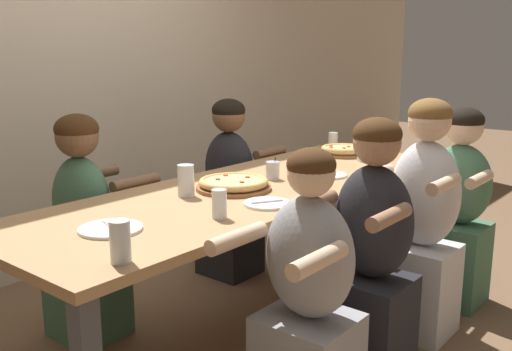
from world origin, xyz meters
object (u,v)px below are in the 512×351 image
at_px(diner_near_midleft, 308,310).
at_px(diner_far_midleft, 84,235).
at_px(empty_plate_c, 267,203).
at_px(cocktail_glass_blue, 273,171).
at_px(pizza_board_main, 343,150).
at_px(empty_plate_b, 326,175).
at_px(diner_near_midright, 423,227).
at_px(drinking_glass_e, 372,169).
at_px(pizza_board_second, 234,184).
at_px(diner_near_right, 457,214).
at_px(empty_plate_a, 110,229).
at_px(drinking_glass_d, 219,206).
at_px(drinking_glass_b, 363,153).
at_px(drinking_glass_f, 186,183).
at_px(drinking_glass_a, 333,142).
at_px(drinking_glass_c, 120,244).
at_px(diner_far_midright, 230,194).
at_px(diner_near_center, 371,262).

bearing_deg(diner_near_midleft, diner_far_midleft, 3.30).
distance_m(empty_plate_c, cocktail_glass_blue, 0.51).
bearing_deg(pizza_board_main, cocktail_glass_blue, -174.69).
distance_m(empty_plate_b, diner_near_midright, 0.57).
bearing_deg(pizza_board_main, drinking_glass_e, -136.40).
bearing_deg(diner_near_midright, pizza_board_second, 44.87).
xyz_separation_m(cocktail_glass_blue, diner_far_midleft, (-0.73, 0.63, -0.30)).
bearing_deg(diner_near_right, pizza_board_second, 59.78).
height_order(empty_plate_a, cocktail_glass_blue, cocktail_glass_blue).
distance_m(drinking_glass_d, diner_near_midright, 1.18).
bearing_deg(empty_plate_a, diner_near_midright, -22.89).
xyz_separation_m(drinking_glass_b, drinking_glass_f, (-1.28, 0.21, 0.01)).
bearing_deg(empty_plate_b, drinking_glass_e, -61.83).
distance_m(drinking_glass_e, diner_near_midright, 0.40).
xyz_separation_m(pizza_board_main, empty_plate_c, (-1.26, -0.37, -0.03)).
bearing_deg(drinking_glass_f, empty_plate_b, -18.51).
relative_size(drinking_glass_a, drinking_glass_b, 1.00).
bearing_deg(empty_plate_c, empty_plate_a, 160.59).
relative_size(drinking_glass_a, drinking_glass_e, 1.09).
relative_size(pizza_board_main, empty_plate_a, 1.25).
xyz_separation_m(drinking_glass_c, diner_far_midleft, (0.52, 1.00, -0.32)).
bearing_deg(drinking_glass_f, drinking_glass_b, -9.52).
distance_m(pizza_board_second, diner_far_midright, 0.96).
relative_size(pizza_board_second, drinking_glass_c, 2.64).
bearing_deg(diner_near_right, diner_near_center, 90.00).
xyz_separation_m(empty_plate_a, drinking_glass_d, (0.37, -0.21, 0.04)).
height_order(drinking_glass_b, diner_near_midleft, diner_near_midleft).
height_order(drinking_glass_d, diner_far_midleft, diner_far_midleft).
xyz_separation_m(empty_plate_b, drinking_glass_e, (0.11, -0.21, 0.04)).
height_order(drinking_glass_e, diner_near_right, diner_near_right).
relative_size(pizza_board_main, diner_near_midright, 0.24).
height_order(pizza_board_second, drinking_glass_f, drinking_glass_f).
relative_size(diner_near_right, diner_far_midright, 0.99).
xyz_separation_m(diner_far_midleft, diner_near_center, (0.57, -1.31, 0.01)).
xyz_separation_m(drinking_glass_a, drinking_glass_f, (-1.53, -0.16, 0.01)).
height_order(empty_plate_a, drinking_glass_c, drinking_glass_c).
distance_m(drinking_glass_f, diner_near_midleft, 0.85).
xyz_separation_m(empty_plate_c, diner_near_center, (0.26, -0.38, -0.25)).
height_order(cocktail_glass_blue, drinking_glass_b, same).
bearing_deg(drinking_glass_b, diner_far_midleft, 152.70).
bearing_deg(diner_far_midleft, diner_far_midright, 90.00).
height_order(empty_plate_b, diner_far_midright, diner_far_midright).
bearing_deg(drinking_glass_f, diner_far_midright, 31.06).
height_order(drinking_glass_a, drinking_glass_e, drinking_glass_a).
xyz_separation_m(pizza_board_second, empty_plate_c, (-0.12, -0.30, -0.02)).
distance_m(cocktail_glass_blue, drinking_glass_f, 0.55).
bearing_deg(diner_far_midleft, diner_near_midleft, 3.30).
relative_size(pizza_board_main, diner_far_midright, 0.26).
distance_m(drinking_glass_a, diner_far_midleft, 1.79).
bearing_deg(drinking_glass_c, drinking_glass_a, 15.15).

